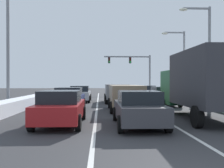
{
  "coord_description": "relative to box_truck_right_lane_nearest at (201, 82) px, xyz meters",
  "views": [
    {
      "loc": [
        -1.49,
        -4.17,
        1.89
      ],
      "look_at": [
        -0.04,
        26.62,
        1.64
      ],
      "focal_mm": 41.51,
      "sensor_mm": 36.0,
      "label": 1
    }
  ],
  "objects": [
    {
      "name": "traffic_light_gantry",
      "position": [
        0.66,
        28.75,
        2.6
      ],
      "size": [
        7.54,
        0.47,
        6.2
      ],
      "color": "slate",
      "rests_on": "ground"
    },
    {
      "name": "box_truck_right_lane_nearest",
      "position": [
        0.0,
        0.0,
        0.0
      ],
      "size": [
        2.53,
        7.2,
        3.36
      ],
      "color": "#1E5633",
      "rests_on": "ground"
    },
    {
      "name": "lane_stripe_between_right_lane_and_center_lane",
      "position": [
        -1.91,
        10.06,
        -1.9
      ],
      "size": [
        0.14,
        41.13,
        0.01
      ],
      "primitive_type": "cube",
      "color": "silver",
      "rests_on": "ground"
    },
    {
      "name": "snow_bank_right_shoulder",
      "position": [
        3.39,
        10.06,
        -1.57
      ],
      "size": [
        1.98,
        41.13,
        0.66
      ],
      "primitive_type": "cube",
      "color": "white",
      "rests_on": "ground"
    },
    {
      "name": "snow_bank_left_shoulder",
      "position": [
        -10.61,
        10.06,
        -1.53
      ],
      "size": [
        1.24,
        41.13,
        0.75
      ],
      "primitive_type": "cube",
      "color": "white",
      "rests_on": "ground"
    },
    {
      "name": "sedan_black_right_lane_second",
      "position": [
        -0.04,
        7.59,
        -1.14
      ],
      "size": [
        2.0,
        4.5,
        1.51
      ],
      "color": "black",
      "rests_on": "ground"
    },
    {
      "name": "suv_tan_center_lane_second",
      "position": [
        -3.42,
        4.09,
        -0.88
      ],
      "size": [
        2.16,
        4.9,
        1.67
      ],
      "color": "#937F60",
      "rests_on": "ground"
    },
    {
      "name": "roadside_sign_right",
      "position": [
        6.29,
        13.09,
        2.12
      ],
      "size": [
        3.2,
        0.16,
        5.5
      ],
      "color": "#59595B",
      "rests_on": "ground"
    },
    {
      "name": "suv_gray_center_lane_third",
      "position": [
        -3.59,
        10.75,
        -0.88
      ],
      "size": [
        2.16,
        4.9,
        1.67
      ],
      "color": "slate",
      "rests_on": "ground"
    },
    {
      "name": "lane_stripe_between_center_lane_and_left_lane",
      "position": [
        -5.31,
        10.06,
        -1.9
      ],
      "size": [
        0.14,
        41.13,
        0.01
      ],
      "primitive_type": "cube",
      "color": "silver",
      "rests_on": "ground"
    },
    {
      "name": "street_lamp_left_mid",
      "position": [
        -11.29,
        5.89,
        3.62
      ],
      "size": [
        2.66,
        0.36,
        9.38
      ],
      "color": "gray",
      "rests_on": "ground"
    },
    {
      "name": "sedan_silver_left_lane_third",
      "position": [
        -6.97,
        11.91,
        -1.14
      ],
      "size": [
        2.0,
        4.5,
        1.51
      ],
      "color": "#B7BABF",
      "rests_on": "ground"
    },
    {
      "name": "sedan_charcoal_center_lane_nearest",
      "position": [
        -3.45,
        -1.83,
        -1.14
      ],
      "size": [
        2.0,
        4.5,
        1.51
      ],
      "color": "#38383D",
      "rests_on": "ground"
    },
    {
      "name": "street_lamp_right_far",
      "position": [
        3.93,
        15.67,
        2.66
      ],
      "size": [
        2.66,
        0.36,
        7.54
      ],
      "color": "gray",
      "rests_on": "ground"
    },
    {
      "name": "sedan_navy_left_lane_second",
      "position": [
        -7.19,
        5.01,
        -1.14
      ],
      "size": [
        2.0,
        4.5,
        1.51
      ],
      "color": "navy",
      "rests_on": "ground"
    },
    {
      "name": "street_lamp_right_mid",
      "position": [
        3.6,
        8.19,
        2.95
      ],
      "size": [
        2.66,
        0.36,
        8.1
      ],
      "color": "gray",
      "rests_on": "ground"
    },
    {
      "name": "sedan_white_right_lane_third",
      "position": [
        -0.29,
        14.07,
        -1.14
      ],
      "size": [
        2.0,
        4.5,
        1.51
      ],
      "color": "silver",
      "rests_on": "ground"
    },
    {
      "name": "sedan_red_left_lane_nearest",
      "position": [
        -6.82,
        -1.35,
        -1.14
      ],
      "size": [
        2.0,
        4.5,
        1.51
      ],
      "color": "maroon",
      "rests_on": "ground"
    },
    {
      "name": "ground_plane",
      "position": [
        -3.61,
        6.32,
        -1.9
      ],
      "size": [
        120.0,
        120.0,
        0.0
      ],
      "primitive_type": "plane",
      "color": "#333335"
    }
  ]
}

